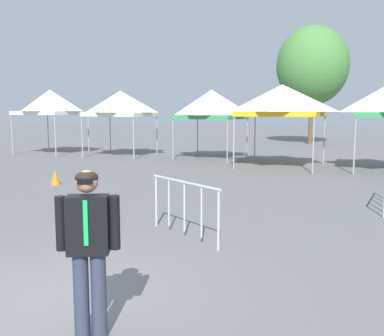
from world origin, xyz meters
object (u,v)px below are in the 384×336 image
(canopy_tent_center, at_px, (50,102))
(crowd_barrier_by_lift, at_px, (184,198))
(canopy_tent_far_right, at_px, (120,104))
(traffic_cone_lot_center, at_px, (55,177))
(tree_behind_tents_center, at_px, (312,66))
(person_foreground, at_px, (88,242))
(canopy_tent_left_of_center, at_px, (211,104))
(canopy_tent_right_of_center, at_px, (282,100))

(canopy_tent_center, bearing_deg, crowd_barrier_by_lift, -42.58)
(canopy_tent_far_right, distance_m, traffic_cone_lot_center, 9.57)
(canopy_tent_far_right, bearing_deg, tree_behind_tents_center, 57.42)
(canopy_tent_center, relative_size, person_foreground, 1.98)
(canopy_tent_left_of_center, xyz_separation_m, tree_behind_tents_center, (3.21, 11.99, 2.84))
(canopy_tent_center, distance_m, traffic_cone_lot_center, 11.46)
(canopy_tent_far_right, relative_size, person_foreground, 1.92)
(canopy_tent_far_right, bearing_deg, canopy_tent_right_of_center, -9.01)
(person_foreground, relative_size, tree_behind_tents_center, 0.21)
(canopy_tent_center, relative_size, canopy_tent_right_of_center, 1.02)
(canopy_tent_left_of_center, distance_m, canopy_tent_right_of_center, 4.34)
(canopy_tent_far_right, bearing_deg, person_foreground, -59.43)
(canopy_tent_far_right, distance_m, canopy_tent_left_of_center, 4.88)
(canopy_tent_far_right, bearing_deg, canopy_tent_center, -176.38)
(canopy_tent_left_of_center, xyz_separation_m, canopy_tent_right_of_center, (3.86, -1.98, 0.11))
(tree_behind_tents_center, bearing_deg, crowd_barrier_by_lift, -87.50)
(canopy_tent_left_of_center, bearing_deg, tree_behind_tents_center, 75.03)
(canopy_tent_left_of_center, distance_m, tree_behind_tents_center, 12.73)
(canopy_tent_far_right, distance_m, canopy_tent_right_of_center, 8.81)
(tree_behind_tents_center, bearing_deg, canopy_tent_center, -133.91)
(canopy_tent_far_right, xyz_separation_m, canopy_tent_right_of_center, (8.70, -1.38, 0.05))
(canopy_tent_center, distance_m, crowd_barrier_by_lift, 18.43)
(person_foreground, xyz_separation_m, crowd_barrier_by_lift, (-0.59, 3.81, -0.28))
(canopy_tent_far_right, height_order, traffic_cone_lot_center, canopy_tent_far_right)
(canopy_tent_far_right, xyz_separation_m, crowd_barrier_by_lift, (9.14, -12.66, -2.00))
(canopy_tent_center, distance_m, canopy_tent_left_of_center, 9.22)
(canopy_tent_center, height_order, canopy_tent_left_of_center, canopy_tent_center)
(canopy_tent_center, xyz_separation_m, traffic_cone_lot_center, (7.24, -8.49, -2.61))
(canopy_tent_left_of_center, distance_m, crowd_barrier_by_lift, 14.08)
(canopy_tent_far_right, bearing_deg, canopy_tent_left_of_center, 7.03)
(canopy_tent_right_of_center, distance_m, crowd_barrier_by_lift, 11.48)
(canopy_tent_left_of_center, bearing_deg, traffic_cone_lot_center, -101.70)
(tree_behind_tents_center, bearing_deg, canopy_tent_right_of_center, -87.31)
(canopy_tent_far_right, relative_size, canopy_tent_right_of_center, 0.98)
(canopy_tent_right_of_center, relative_size, crowd_barrier_by_lift, 1.90)
(person_foreground, bearing_deg, tree_behind_tents_center, 93.32)
(canopy_tent_far_right, bearing_deg, crowd_barrier_by_lift, -54.17)
(canopy_tent_center, height_order, tree_behind_tents_center, tree_behind_tents_center)
(canopy_tent_far_right, relative_size, crowd_barrier_by_lift, 1.87)
(canopy_tent_right_of_center, height_order, person_foreground, canopy_tent_right_of_center)
(crowd_barrier_by_lift, relative_size, traffic_cone_lot_center, 3.80)
(tree_behind_tents_center, relative_size, crowd_barrier_by_lift, 4.54)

